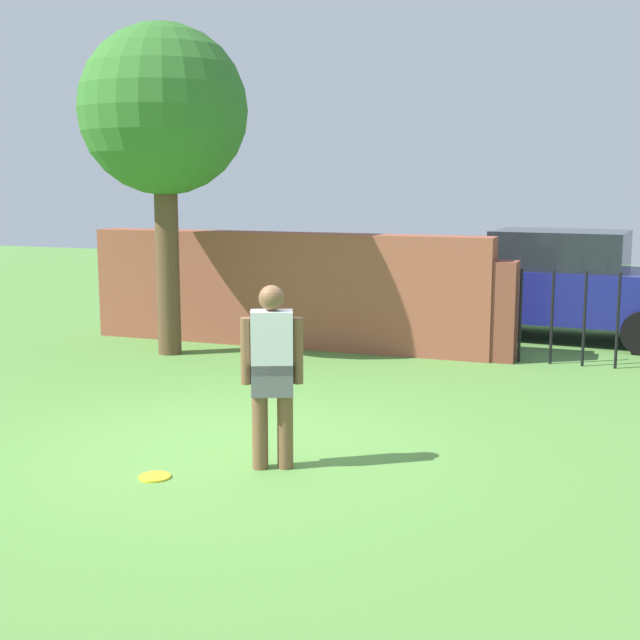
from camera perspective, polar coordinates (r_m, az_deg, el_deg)
name	(u,v)px	position (r m, az deg, el deg)	size (l,w,h in m)	color
ground_plane	(235,447)	(8.33, -5.63, -8.32)	(40.00, 40.00, 0.00)	#568C3D
brick_wall	(285,289)	(13.13, -2.33, 2.02)	(6.30, 0.50, 1.72)	brown
tree	(163,113)	(12.61, -10.28, 13.27)	(2.37, 2.37, 4.66)	brown
person	(272,368)	(7.49, -3.18, -3.19)	(0.50, 0.34, 1.62)	brown
fence_gate	(601,316)	(12.18, 18.04, 0.23)	(3.11, 0.44, 1.40)	brown
car	(559,285)	(14.26, 15.47, 2.26)	(4.32, 2.18, 1.72)	navy
frisbee_yellow	(155,477)	(7.60, -10.84, -10.11)	(0.27, 0.27, 0.02)	yellow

